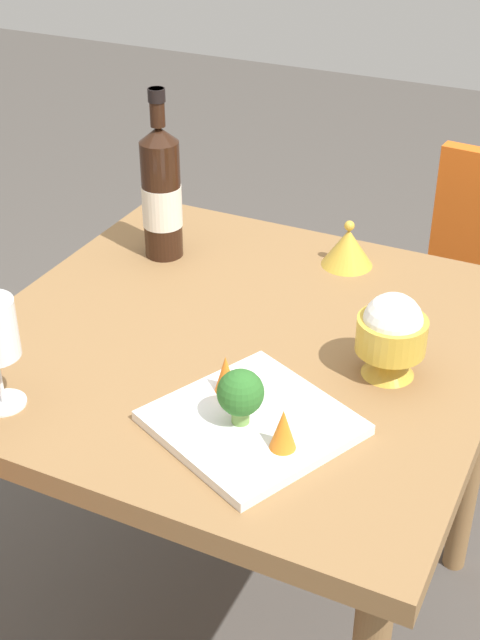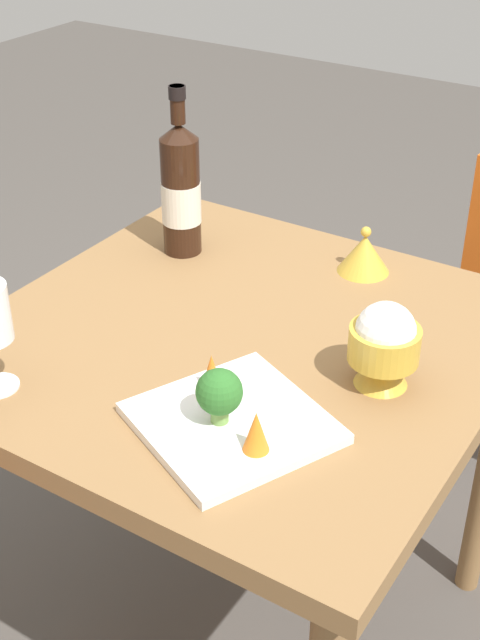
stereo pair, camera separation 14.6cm
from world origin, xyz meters
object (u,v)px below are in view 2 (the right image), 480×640
wine_bottle (181,189)px  carrot_garnish_right (212,372)px  rice_bowl (384,344)px  carrot_garnish_left (256,431)px  broccoli_floret (219,393)px  serving_plate (232,423)px  rice_bowl_lid (364,253)px

wine_bottle → carrot_garnish_right: (-0.32, 0.37, -0.09)m
rice_bowl → carrot_garnish_left: bearing=74.4°
wine_bottle → broccoli_floret: size_ratio=3.87×
wine_bottle → carrot_garnish_right: bearing=130.7°
serving_plate → wine_bottle: bearing=-47.3°
carrot_garnish_left → carrot_garnish_right: size_ratio=1.05×
wine_bottle → rice_bowl_lid: wine_bottle is taller
rice_bowl → carrot_garnish_left: 0.27m
wine_bottle → rice_bowl: (-0.52, 0.21, -0.06)m
carrot_garnish_left → rice_bowl_lid: bearing=-79.0°
serving_plate → carrot_garnish_left: 0.09m
rice_bowl_lid → rice_bowl: bearing=119.7°
rice_bowl → serving_plate: 0.26m
rice_bowl_lid → serving_plate: 0.54m
broccoli_floret → carrot_garnish_left: broccoli_floret is taller
rice_bowl → rice_bowl_lid: bearing=-60.3°
serving_plate → carrot_garnish_right: carrot_garnish_right is taller
broccoli_floret → carrot_garnish_left: 0.08m
rice_bowl → broccoli_floret: rice_bowl is taller
serving_plate → carrot_garnish_right: (0.07, -0.04, 0.04)m
broccoli_floret → carrot_garnish_right: size_ratio=1.41×
broccoli_floret → carrot_garnish_right: broccoli_floret is taller
rice_bowl → rice_bowl_lid: rice_bowl is taller
rice_bowl → carrot_garnish_left: size_ratio=2.22×
rice_bowl_lid → carrot_garnish_right: (0.02, 0.49, 0.01)m
rice_bowl → broccoli_floret: 0.27m
rice_bowl_lid → carrot_garnish_left: rice_bowl_lid is taller
rice_bowl_lid → broccoli_floret: bearing=93.6°
carrot_garnish_left → rice_bowl: bearing=-105.6°
serving_plate → broccoli_floret: broccoli_floret is taller
carrot_garnish_left → carrot_garnish_right: carrot_garnish_left is taller
carrot_garnish_right → broccoli_floret: bearing=132.0°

